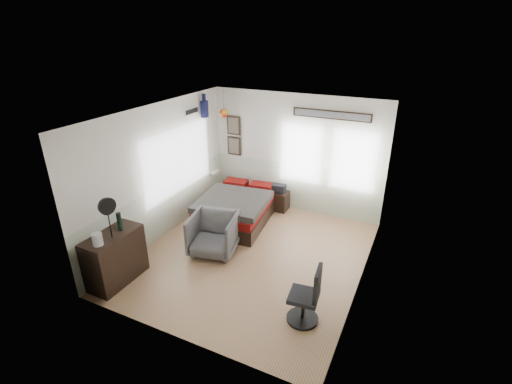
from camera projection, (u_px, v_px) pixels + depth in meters
ground_plane at (252, 256)px, 7.03m from camera, size 4.00×4.50×0.01m
room_shell at (252, 173)px, 6.55m from camera, size 4.02×4.52×2.71m
wall_decor at (245, 119)px, 8.21m from camera, size 3.55×1.32×1.44m
bed at (237, 208)px, 8.19m from camera, size 1.58×2.09×0.62m
dresser at (115, 258)px, 6.19m from camera, size 0.48×1.00×0.90m
armchair at (214, 234)px, 7.00m from camera, size 1.00×1.02×0.78m
nightstand at (278, 200)px, 8.73m from camera, size 0.45×0.36×0.45m
task_chair at (307, 300)px, 5.33m from camera, size 0.47×0.47×0.94m
kettle at (97, 239)px, 5.67m from camera, size 0.18×0.15×0.20m
bottle at (119, 221)px, 6.08m from camera, size 0.08×0.08×0.31m
stand_fan at (107, 207)px, 5.72m from camera, size 0.13×0.28×0.69m
black_bag at (279, 188)px, 8.60m from camera, size 0.32×0.22×0.18m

